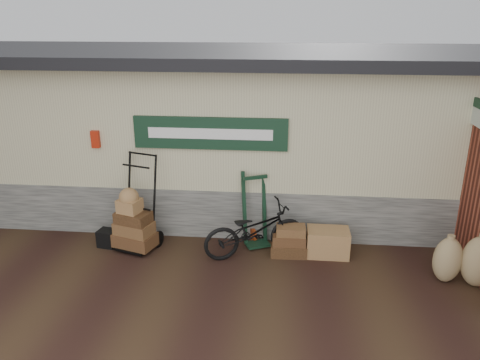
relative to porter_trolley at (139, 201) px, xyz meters
name	(u,v)px	position (x,y,z in m)	size (l,w,h in m)	color
ground	(222,266)	(1.50, -0.60, -0.83)	(80.00, 80.00, 0.00)	black
station_building	(238,129)	(1.49, 2.14, 0.78)	(14.40, 4.10, 3.20)	#4C4C47
porter_trolley	(139,201)	(0.00, 0.00, 0.00)	(0.83, 0.62, 1.66)	black
green_barrow	(255,209)	(1.97, 0.25, -0.17)	(0.47, 0.40, 1.32)	black
suitcase_stack	(289,240)	(2.57, -0.10, -0.57)	(0.60, 0.38, 0.53)	#342010
wicker_hamper	(328,242)	(3.22, -0.04, -0.60)	(0.70, 0.46, 0.46)	#92603A
black_trunk	(108,238)	(-0.58, -0.10, -0.68)	(0.30, 0.26, 0.30)	black
bicycle	(255,227)	(2.00, -0.17, -0.32)	(1.74, 0.61, 1.01)	black
burlap_sack_left	(447,260)	(4.94, -0.70, -0.47)	(0.45, 0.38, 0.72)	olive
burlap_sack_right	(479,262)	(5.35, -0.79, -0.43)	(0.50, 0.42, 0.80)	olive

